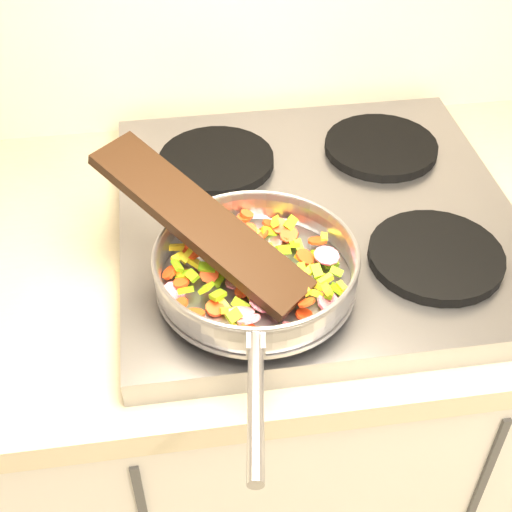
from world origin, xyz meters
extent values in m
cube|color=#939399|center=(-0.70, 1.67, 0.92)|extent=(0.60, 0.60, 0.04)
cylinder|color=black|center=(-0.84, 1.52, 0.95)|extent=(0.19, 0.19, 0.02)
cylinder|color=black|center=(-0.56, 1.52, 0.95)|extent=(0.19, 0.19, 0.02)
cylinder|color=black|center=(-0.84, 1.81, 0.95)|extent=(0.19, 0.19, 0.02)
cylinder|color=black|center=(-0.56, 1.81, 0.95)|extent=(0.19, 0.19, 0.02)
cylinder|color=#9E9EA5|center=(-0.82, 1.50, 0.96)|extent=(0.27, 0.27, 0.01)
torus|color=#9E9EA5|center=(-0.82, 1.50, 0.99)|extent=(0.31, 0.31, 0.05)
torus|color=#9E9EA5|center=(-0.82, 1.50, 1.01)|extent=(0.27, 0.27, 0.01)
cylinder|color=#9E9EA5|center=(-0.85, 1.28, 1.00)|extent=(0.05, 0.19, 0.02)
cube|color=#9E9EA5|center=(-0.84, 1.36, 1.00)|extent=(0.03, 0.03, 0.02)
cylinder|color=red|center=(-0.85, 1.57, 0.97)|extent=(0.03, 0.04, 0.02)
cube|color=yellow|center=(-0.81, 1.59, 0.97)|extent=(0.02, 0.02, 0.02)
cylinder|color=#DE154B|center=(-0.79, 1.40, 0.97)|extent=(0.03, 0.03, 0.03)
cylinder|color=red|center=(-0.76, 1.59, 0.97)|extent=(0.02, 0.02, 0.02)
cylinder|color=#DE154B|center=(-0.86, 1.58, 0.98)|extent=(0.03, 0.03, 0.01)
cylinder|color=red|center=(-0.88, 1.45, 0.97)|extent=(0.04, 0.04, 0.01)
cube|color=yellow|center=(-0.73, 1.47, 0.98)|extent=(0.02, 0.02, 0.01)
cube|color=#73AB13|center=(-0.77, 1.48, 0.98)|extent=(0.03, 0.02, 0.02)
cube|color=#73AB13|center=(-0.73, 1.45, 0.97)|extent=(0.02, 0.02, 0.02)
cylinder|color=red|center=(-0.93, 1.52, 0.97)|extent=(0.03, 0.03, 0.02)
cube|color=yellow|center=(-0.78, 1.46, 0.97)|extent=(0.03, 0.02, 0.01)
cube|color=yellow|center=(-0.85, 1.57, 0.98)|extent=(0.03, 0.02, 0.02)
cylinder|color=#DE154B|center=(-0.84, 1.41, 0.98)|extent=(0.04, 0.03, 0.03)
cylinder|color=#DE154B|center=(-0.83, 1.54, 0.98)|extent=(0.04, 0.04, 0.02)
cylinder|color=#DE154B|center=(-0.84, 1.60, 0.96)|extent=(0.04, 0.03, 0.02)
cylinder|color=red|center=(-0.80, 1.45, 0.97)|extent=(0.03, 0.03, 0.01)
cylinder|color=#DE154B|center=(-0.90, 1.43, 0.97)|extent=(0.03, 0.03, 0.02)
cube|color=yellow|center=(-0.79, 1.44, 0.98)|extent=(0.02, 0.02, 0.01)
cube|color=yellow|center=(-0.87, 1.46, 0.97)|extent=(0.02, 0.02, 0.02)
cylinder|color=#DE154B|center=(-0.82, 1.44, 0.97)|extent=(0.04, 0.04, 0.01)
cube|color=yellow|center=(-0.91, 1.52, 0.97)|extent=(0.02, 0.02, 0.02)
cube|color=#73AB13|center=(-0.87, 1.46, 0.98)|extent=(0.02, 0.02, 0.01)
cube|color=yellow|center=(-0.74, 1.44, 0.99)|extent=(0.01, 0.03, 0.02)
cube|color=#73AB13|center=(-0.88, 1.56, 0.97)|extent=(0.01, 0.03, 0.02)
cylinder|color=red|center=(-0.78, 1.61, 0.97)|extent=(0.03, 0.03, 0.02)
cube|color=yellow|center=(-0.81, 1.46, 0.97)|extent=(0.02, 0.01, 0.02)
cylinder|color=red|center=(-0.84, 1.60, 0.98)|extent=(0.03, 0.03, 0.01)
cube|color=#73AB13|center=(-0.76, 1.55, 0.97)|extent=(0.01, 0.02, 0.02)
cube|color=#73AB13|center=(-0.78, 1.53, 0.98)|extent=(0.02, 0.02, 0.02)
cylinder|color=#DE154B|center=(-0.83, 1.56, 0.99)|extent=(0.04, 0.04, 0.02)
cube|color=#73AB13|center=(-0.71, 1.51, 0.97)|extent=(0.02, 0.02, 0.01)
cylinder|color=red|center=(-0.76, 1.57, 0.97)|extent=(0.03, 0.03, 0.02)
cylinder|color=red|center=(-0.82, 1.50, 0.98)|extent=(0.04, 0.04, 0.01)
cube|color=#73AB13|center=(-0.85, 1.42, 0.97)|extent=(0.02, 0.02, 0.02)
cylinder|color=red|center=(-0.91, 1.43, 0.98)|extent=(0.04, 0.03, 0.01)
cylinder|color=#DE154B|center=(-0.85, 1.43, 0.98)|extent=(0.04, 0.04, 0.02)
cube|color=yellow|center=(-0.92, 1.54, 0.98)|extent=(0.02, 0.02, 0.01)
cylinder|color=#DE154B|center=(-0.80, 1.53, 0.96)|extent=(0.04, 0.03, 0.03)
cube|color=yellow|center=(-0.75, 1.51, 0.98)|extent=(0.03, 0.03, 0.02)
cube|color=#73AB13|center=(-0.77, 1.49, 0.97)|extent=(0.02, 0.03, 0.02)
cylinder|color=red|center=(-0.77, 1.43, 0.98)|extent=(0.03, 0.03, 0.02)
cube|color=#73AB13|center=(-0.87, 1.50, 0.97)|extent=(0.02, 0.02, 0.02)
cylinder|color=red|center=(-0.76, 1.57, 0.98)|extent=(0.03, 0.03, 0.02)
cube|color=#73AB13|center=(-0.88, 1.51, 0.99)|extent=(0.03, 0.02, 0.01)
cube|color=#73AB13|center=(-0.85, 1.45, 0.97)|extent=(0.03, 0.02, 0.02)
cube|color=#73AB13|center=(-0.79, 1.55, 0.97)|extent=(0.02, 0.02, 0.01)
cube|color=yellow|center=(-0.83, 1.50, 0.98)|extent=(0.01, 0.02, 0.02)
cylinder|color=red|center=(-0.78, 1.47, 0.98)|extent=(0.03, 0.04, 0.03)
cube|color=#73AB13|center=(-0.79, 1.59, 0.97)|extent=(0.03, 0.02, 0.02)
cube|color=#73AB13|center=(-0.73, 1.52, 0.97)|extent=(0.02, 0.02, 0.02)
cylinder|color=red|center=(-0.77, 1.59, 0.97)|extent=(0.03, 0.03, 0.02)
cube|color=#73AB13|center=(-0.86, 1.42, 0.99)|extent=(0.02, 0.02, 0.01)
cylinder|color=red|center=(-0.82, 1.46, 0.98)|extent=(0.03, 0.03, 0.02)
cylinder|color=red|center=(-0.75, 1.51, 0.98)|extent=(0.03, 0.03, 0.02)
cube|color=#73AB13|center=(-0.75, 1.55, 0.98)|extent=(0.01, 0.02, 0.01)
cube|color=yellow|center=(-0.76, 1.45, 0.98)|extent=(0.02, 0.03, 0.01)
cylinder|color=red|center=(-0.79, 1.50, 0.97)|extent=(0.03, 0.03, 0.02)
cube|color=#73AB13|center=(-0.84, 1.49, 0.98)|extent=(0.02, 0.02, 0.01)
cylinder|color=red|center=(-0.81, 1.48, 0.97)|extent=(0.03, 0.03, 0.02)
cylinder|color=red|center=(-0.80, 1.59, 0.97)|extent=(0.02, 0.02, 0.02)
cube|color=yellow|center=(-0.87, 1.40, 0.97)|extent=(0.02, 0.02, 0.01)
cylinder|color=red|center=(-0.81, 1.55, 0.98)|extent=(0.03, 0.03, 0.02)
cube|color=yellow|center=(-0.78, 1.49, 0.98)|extent=(0.01, 0.02, 0.01)
cube|color=#73AB13|center=(-0.92, 1.52, 0.98)|extent=(0.02, 0.02, 0.01)
cylinder|color=red|center=(-0.77, 1.43, 0.97)|extent=(0.03, 0.03, 0.01)
cube|color=yellow|center=(-0.86, 1.52, 0.97)|extent=(0.02, 0.02, 0.02)
cylinder|color=red|center=(-0.92, 1.50, 0.97)|extent=(0.03, 0.03, 0.01)
cube|color=yellow|center=(-0.74, 1.46, 0.98)|extent=(0.02, 0.02, 0.01)
cube|color=#73AB13|center=(-0.85, 1.59, 0.98)|extent=(0.02, 0.02, 0.02)
cylinder|color=red|center=(-0.90, 1.54, 0.98)|extent=(0.04, 0.04, 0.02)
cylinder|color=#DE154B|center=(-0.80, 1.44, 0.97)|extent=(0.04, 0.03, 0.03)
cylinder|color=#DE154B|center=(-0.80, 1.45, 0.98)|extent=(0.03, 0.03, 0.01)
cylinder|color=red|center=(-0.84, 1.39, 0.98)|extent=(0.03, 0.03, 0.02)
cube|color=yellow|center=(-0.86, 1.44, 0.97)|extent=(0.02, 0.01, 0.01)
cube|color=#73AB13|center=(-0.85, 1.50, 0.97)|extent=(0.02, 0.02, 0.02)
cube|color=#73AB13|center=(-0.73, 1.52, 0.97)|extent=(0.02, 0.01, 0.02)
cube|color=yellow|center=(-0.90, 1.53, 0.98)|extent=(0.03, 0.02, 0.01)
cube|color=#73AB13|center=(-0.76, 1.58, 0.99)|extent=(0.02, 0.02, 0.02)
cube|color=yellow|center=(-0.83, 1.46, 0.97)|extent=(0.02, 0.02, 0.01)
cylinder|color=red|center=(-0.82, 1.61, 0.98)|extent=(0.02, 0.02, 0.01)
cube|color=yellow|center=(-0.75, 1.49, 0.98)|extent=(0.02, 0.02, 0.01)
cylinder|color=#DE154B|center=(-0.86, 1.57, 0.97)|extent=(0.04, 0.05, 0.03)
cylinder|color=red|center=(-0.92, 1.46, 0.98)|extent=(0.03, 0.03, 0.02)
cube|color=yellow|center=(-0.84, 1.61, 0.97)|extent=(0.02, 0.02, 0.01)
cylinder|color=red|center=(-0.82, 1.59, 0.98)|extent=(0.03, 0.03, 0.01)
cube|color=yellow|center=(-0.77, 1.40, 0.97)|extent=(0.03, 0.02, 0.01)
cylinder|color=#DE154B|center=(-0.73, 1.44, 0.97)|extent=(0.04, 0.05, 0.03)
cube|color=#73AB13|center=(-0.85, 1.56, 0.98)|extent=(0.02, 0.02, 0.01)
cube|color=#73AB13|center=(-0.91, 1.51, 0.97)|extent=(0.03, 0.02, 0.02)
cube|color=#73AB13|center=(-0.79, 1.51, 0.97)|extent=(0.02, 0.02, 0.01)
cube|color=yellow|center=(-0.72, 1.55, 0.98)|extent=(0.01, 0.02, 0.01)
cube|color=yellow|center=(-0.75, 1.45, 0.98)|extent=(0.02, 0.01, 0.02)
cylinder|color=red|center=(-0.88, 1.50, 0.98)|extent=(0.03, 0.03, 0.02)
cube|color=yellow|center=(-0.71, 1.46, 0.97)|extent=(0.01, 0.02, 0.01)
cylinder|color=red|center=(-0.81, 1.53, 0.97)|extent=(0.03, 0.03, 0.01)
cylinder|color=#DE154B|center=(-0.84, 1.52, 0.99)|extent=(0.03, 0.03, 0.02)
cube|color=#73AB13|center=(-0.87, 1.52, 0.98)|extent=(0.02, 0.02, 0.02)
cube|color=#73AB13|center=(-0.91, 1.48, 0.98)|extent=(0.02, 0.01, 0.01)
cube|color=yellow|center=(-0.92, 1.56, 0.98)|extent=(0.03, 0.01, 0.01)
cube|color=#73AB13|center=(-0.89, 1.47, 0.98)|extent=(0.02, 0.02, 0.02)
cylinder|color=#DE154B|center=(-0.72, 1.51, 0.98)|extent=(0.04, 0.04, 0.01)
cube|color=yellow|center=(-0.78, 1.60, 0.98)|extent=(0.02, 0.03, 0.02)
cylinder|color=#DE154B|center=(-0.88, 1.41, 0.96)|extent=(0.04, 0.03, 0.03)
cube|color=#73AB13|center=(-0.90, 1.50, 0.98)|extent=(0.02, 0.02, 0.01)
cylinder|color=red|center=(-0.90, 1.55, 0.99)|extent=(0.04, 0.04, 0.02)
cube|color=yellow|center=(-0.84, 1.48, 0.99)|extent=(0.03, 0.03, 0.02)
cube|color=#73AB13|center=(-0.83, 1.59, 0.97)|extent=(0.02, 0.02, 0.01)
cube|color=yellow|center=(-0.79, 1.46, 0.98)|extent=(0.02, 0.02, 0.01)
cylinder|color=#DE154B|center=(-0.93, 1.49, 0.97)|extent=(0.03, 0.03, 0.02)
cube|color=#73AB13|center=(-0.72, 1.46, 0.97)|extent=(0.02, 0.02, 0.02)
cube|color=yellow|center=(-0.80, 1.39, 0.98)|extent=(0.03, 0.02, 0.01)
cube|color=#73AB13|center=(-0.74, 1.48, 0.99)|extent=(0.02, 0.02, 0.01)
cylinder|color=red|center=(-0.84, 1.47, 0.97)|extent=(0.02, 0.02, 0.01)
cube|color=yellow|center=(-0.90, 1.54, 0.98)|extent=(0.03, 0.03, 0.02)
cylinder|color=#DE154B|center=(-0.87, 1.41, 0.97)|extent=(0.03, 0.03, 0.02)
cylinder|color=red|center=(-0.87, 1.60, 0.97)|extent=(0.03, 0.03, 0.01)
cube|color=#73AB13|center=(-0.76, 1.49, 0.98)|extent=(0.01, 0.02, 0.01)
cube|color=yellow|center=(-0.85, 1.59, 0.98)|extent=(0.03, 0.02, 0.02)
cylinder|color=#DE154B|center=(-0.85, 1.49, 0.97)|extent=(0.03, 0.03, 0.01)
cylinder|color=red|center=(-0.82, 1.61, 0.98)|extent=(0.02, 0.02, 0.01)
cube|color=#73AB13|center=(-0.73, 1.48, 0.97)|extent=(0.02, 0.03, 0.02)
cube|color=yellow|center=(-0.82, 1.50, 0.97)|extent=(0.02, 0.02, 0.01)
cylinder|color=red|center=(-0.73, 1.55, 0.98)|extent=(0.04, 0.04, 0.02)
cube|color=#73AB13|center=(-0.71, 1.49, 0.97)|extent=(0.02, 0.02, 0.01)
cube|color=black|center=(-0.89, 1.55, 1.03)|extent=(0.28, 0.29, 0.12)
camera|label=1|loc=(-0.92, 0.83, 1.61)|focal=50.00mm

